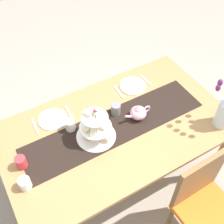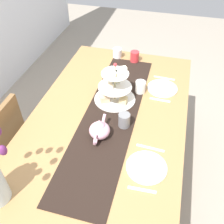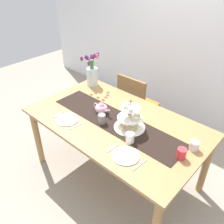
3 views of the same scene
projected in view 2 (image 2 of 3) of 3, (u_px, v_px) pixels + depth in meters
The scene contains 15 objects.
ground_plane at pixel (109, 179), 2.27m from camera, with size 8.00×8.00×0.00m, color gray.
dining_table at pixel (109, 125), 1.82m from camera, with size 1.79×1.04×0.77m.
table_runner at pixel (110, 115), 1.75m from camera, with size 1.48×0.35×0.00m, color black.
tiered_cake_stand at pixel (115, 89), 1.81m from camera, with size 0.30×0.30×0.30m.
teapot at pixel (100, 130), 1.57m from camera, with size 0.24×0.13×0.14m.
cream_jug at pixel (117, 53), 2.30m from camera, with size 0.08×0.08×0.09m, color white.
dinner_plate_left at pixel (146, 167), 1.43m from camera, with size 0.23×0.23×0.01m, color white.
fork_left at pixel (142, 190), 1.33m from camera, with size 0.02×0.15×0.01m, color silver.
knife_left at pixel (150, 148), 1.53m from camera, with size 0.01×0.17×0.01m, color silver.
dinner_plate_right at pixel (162, 88), 1.97m from camera, with size 0.23×0.23×0.01m, color white.
fork_right at pixel (160, 100), 1.87m from camera, with size 0.02×0.15×0.01m, color silver.
knife_right at pixel (164, 78), 2.08m from camera, with size 0.01×0.17×0.01m, color silver.
mug_grey at pixel (124, 120), 1.64m from camera, with size 0.08×0.08×0.10m, color slate.
mug_white_text at pixel (140, 87), 1.91m from camera, with size 0.08×0.08×0.10m, color white.
mug_orange at pixel (135, 57), 2.25m from camera, with size 0.08×0.08×0.10m, color red.
Camera 2 is at (-1.24, -0.35, 1.97)m, focal length 41.01 mm.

